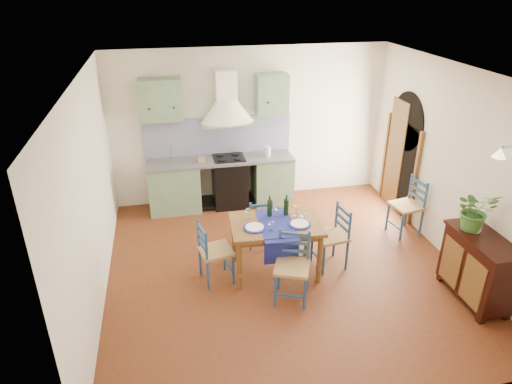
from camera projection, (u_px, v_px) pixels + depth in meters
floor at (283, 268)px, 6.69m from camera, size 5.00×5.00×0.00m
back_wall at (227, 149)px, 8.17m from camera, size 5.00×0.96×2.80m
right_wall at (442, 163)px, 6.81m from camera, size 0.26×5.00×2.80m
left_wall at (90, 198)px, 5.63m from camera, size 0.04×5.00×2.80m
ceiling at (289, 74)px, 5.47m from camera, size 5.00×5.00×0.01m
dining_table at (276, 229)px, 6.32m from camera, size 1.29×0.98×1.11m
chair_near at (292, 266)px, 5.88m from camera, size 0.57×0.57×0.94m
chair_far at (260, 221)px, 7.07m from camera, size 0.40×0.40×0.83m
chair_left at (214, 252)px, 6.22m from camera, size 0.50×0.50×0.91m
chair_right at (332, 236)px, 6.56m from camera, size 0.49×0.49×0.93m
chair_spare at (408, 206)px, 7.40m from camera, size 0.51×0.51×0.95m
sideboard at (478, 266)px, 5.84m from camera, size 0.50×1.05×0.94m
potted_plant at (475, 210)px, 5.73m from camera, size 0.54×0.48×0.54m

